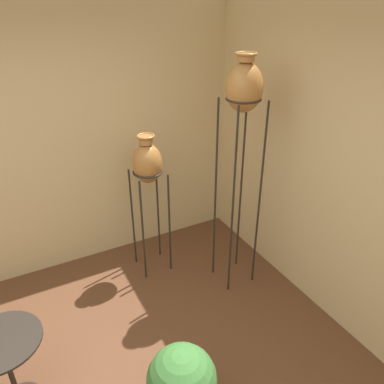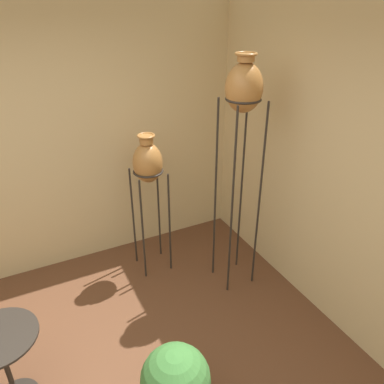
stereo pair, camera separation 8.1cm
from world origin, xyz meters
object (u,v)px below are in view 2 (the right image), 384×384
Objects in this scene: side_table at (2,355)px; potted_plant at (176,384)px; vase_stand_tall at (244,95)px; vase_stand_medium at (148,165)px.

side_table is 1.19m from potted_plant.
vase_stand_tall is 2.21m from potted_plant.
vase_stand_tall is at bearing -40.18° from vase_stand_medium.
vase_stand_medium is 1.91m from potted_plant.
side_table is at bearing -145.74° from vase_stand_medium.
potted_plant is (-0.48, -1.65, -0.83)m from vase_stand_medium.
vase_stand_tall reaches higher than potted_plant.
vase_stand_medium reaches higher than potted_plant.
vase_stand_tall is 3.47× the size of side_table.
side_table reaches higher than potted_plant.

